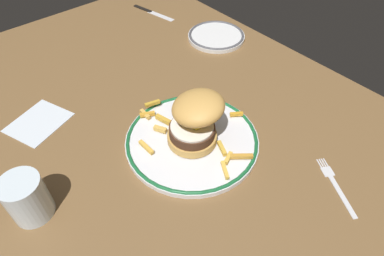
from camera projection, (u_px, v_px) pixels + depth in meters
The scene contains 9 objects.
ground_plane at pixel (173, 144), 77.00cm from camera, with size 145.40×100.07×4.00cm, color brown.
dinner_plate at pixel (192, 140), 74.00cm from camera, with size 29.53×29.53×1.60cm.
burger at pixel (195, 119), 69.18cm from camera, with size 15.98×15.99×12.00cm.
fries_pile at pixel (187, 131), 74.04cm from camera, with size 27.85×24.00×2.39cm.
water_glass at pixel (28, 200), 59.62cm from camera, with size 7.36×7.36×9.19cm.
side_plate at pixel (216, 36), 104.82cm from camera, with size 17.78×17.78×1.60cm.
fork at pixel (336, 185), 66.46cm from camera, with size 13.21×8.29×0.36cm.
knife at pixel (150, 11), 117.55cm from camera, with size 17.92×5.20×0.70cm.
napkin at pixel (39, 122), 78.80cm from camera, with size 10.96×12.77×0.40cm, color silver.
Camera 1 is at (41.74, -29.91, 55.66)cm, focal length 31.21 mm.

